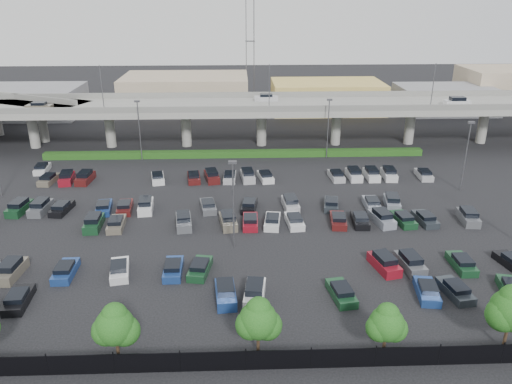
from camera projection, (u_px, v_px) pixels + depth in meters
The scene contains 9 objects.
ground at pixel (234, 217), 64.37m from camera, with size 280.00×280.00×0.00m, color black.
overpass at pixel (233, 109), 91.35m from camera, with size 150.00×13.00×15.80m.
hedge at pixel (235, 154), 87.31m from camera, with size 66.00×1.60×1.10m, color #1B4213.
fence at pixel (232, 361), 38.11m from camera, with size 70.00×0.10×2.00m.
tree_row at pixel (241, 320), 38.51m from camera, with size 65.07×3.66×5.94m.
parked_cars at pixel (224, 221), 61.82m from camera, with size 63.14×41.62×1.67m.
light_poles at pixel (201, 167), 63.73m from camera, with size 66.90×48.38×10.30m.
distant_buildings at pixel (286, 94), 120.60m from camera, with size 138.00×24.00×9.00m.
comm_tower at pixel (250, 39), 127.13m from camera, with size 2.40×2.40×30.00m.
Camera 1 is at (0.65, -58.48, 27.23)m, focal length 35.00 mm.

